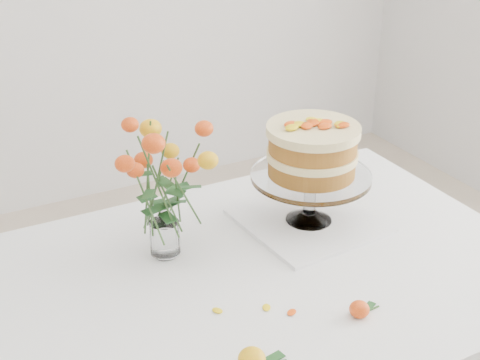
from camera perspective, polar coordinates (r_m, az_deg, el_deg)
The scene contains 9 objects.
table at distance 1.64m, azimuth 0.38°, elevation -10.33°, with size 1.43×0.93×0.76m.
napkin at distance 1.80m, azimuth 5.87°, elevation -3.52°, with size 0.33×0.33×0.01m, color silver.
cake_stand at distance 1.72m, azimuth 6.17°, elevation 2.11°, with size 0.31×0.31×0.28m.
rose_vase at distance 1.57m, azimuth -6.75°, elevation 0.38°, with size 0.28×0.28×0.37m.
loose_rose_near at distance 1.33m, azimuth 1.03°, elevation -15.06°, with size 0.10×0.05×0.05m.
loose_rose_far at distance 1.48m, azimuth 10.16°, elevation -10.81°, with size 0.08×0.04×0.04m.
stray_petal_a at distance 1.48m, azimuth -1.94°, elevation -11.09°, with size 0.03×0.02×0.00m, color yellow.
stray_petal_b at distance 1.49m, azimuth 2.27°, elevation -10.83°, with size 0.03×0.02×0.00m, color yellow.
stray_petal_c at distance 1.48m, azimuth 4.43°, elevation -11.20°, with size 0.03×0.02×0.00m, color yellow.
Camera 1 is at (-0.62, -1.16, 1.66)m, focal length 50.00 mm.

